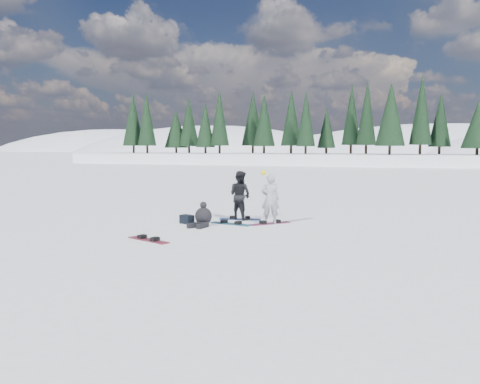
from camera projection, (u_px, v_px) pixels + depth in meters
name	position (u px, v px, depth m)	size (l,w,h in m)	color
ground	(300.00, 233.00, 14.40)	(420.00, 420.00, 0.00)	white
alpine_backdrop	(354.00, 185.00, 198.61)	(412.50, 227.00, 53.20)	white
snowboarder_woman	(270.00, 199.00, 15.98)	(0.72, 0.57, 1.86)	#A6A6AB
snowboarder_man	(240.00, 195.00, 16.93)	(0.86, 0.67, 1.78)	black
seated_rider	(203.00, 217.00, 15.65)	(0.71, 1.04, 0.81)	black
gear_bag	(187.00, 219.00, 16.12)	(0.45, 0.30, 0.30)	black
snowboard_woman	(270.00, 223.00, 16.07)	(1.50, 0.28, 0.03)	#932050
snowboard_man	(240.00, 219.00, 17.01)	(1.50, 0.28, 0.03)	navy
snowboard_loose_b	(148.00, 240.00, 13.24)	(1.50, 0.28, 0.03)	#A12335
snowboard_loose_c	(231.00, 224.00, 15.99)	(1.50, 0.28, 0.03)	#176581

